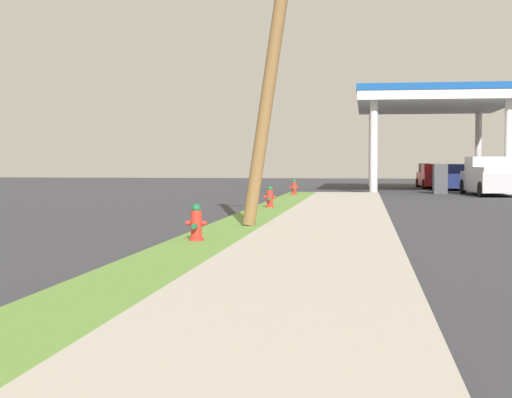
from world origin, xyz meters
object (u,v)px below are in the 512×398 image
(fire_hydrant_fourth, at_px, (294,188))
(car_navy_by_far_pump, at_px, (448,178))
(fire_hydrant_second, at_px, (196,224))
(car_red_by_near_pump, at_px, (434,177))
(fire_hydrant_third, at_px, (270,198))
(truck_silver_at_forecourt, at_px, (490,177))
(utility_pole_midground, at_px, (277,29))

(fire_hydrant_fourth, distance_m, car_navy_by_far_pump, 13.42)
(fire_hydrant_second, bearing_deg, car_navy_by_far_pump, 75.60)
(fire_hydrant_second, xyz_separation_m, car_red_by_near_pump, (7.82, 35.94, 0.28))
(fire_hydrant_fourth, bearing_deg, fire_hydrant_second, -89.84)
(fire_hydrant_third, distance_m, car_red_by_near_pump, 25.71)
(car_red_by_near_pump, relative_size, car_navy_by_far_pump, 1.02)
(fire_hydrant_third, bearing_deg, truck_silver_at_forecourt, 55.26)
(fire_hydrant_third, bearing_deg, utility_pole_midground, -81.69)
(fire_hydrant_second, distance_m, utility_pole_midground, 5.81)
(fire_hydrant_second, height_order, truck_silver_at_forecourt, truck_silver_at_forecourt)
(fire_hydrant_third, bearing_deg, car_navy_by_far_pump, 68.52)
(fire_hydrant_second, distance_m, car_red_by_near_pump, 36.78)
(truck_silver_at_forecourt, bearing_deg, fire_hydrant_second, -110.91)
(truck_silver_at_forecourt, bearing_deg, fire_hydrant_fourth, -161.30)
(fire_hydrant_third, bearing_deg, car_red_by_near_pump, 72.45)
(fire_hydrant_second, relative_size, car_navy_by_far_pump, 0.17)
(fire_hydrant_third, bearing_deg, fire_hydrant_second, -90.31)
(car_red_by_near_pump, relative_size, truck_silver_at_forecourt, 0.83)
(car_navy_by_far_pump, bearing_deg, car_red_by_near_pump, 98.37)
(fire_hydrant_fourth, bearing_deg, fire_hydrant_third, -89.34)
(utility_pole_midground, relative_size, car_navy_by_far_pump, 2.09)
(car_red_by_near_pump, bearing_deg, fire_hydrant_second, -102.27)
(car_red_by_near_pump, bearing_deg, fire_hydrant_fourth, -119.40)
(utility_pole_midground, height_order, car_navy_by_far_pump, utility_pole_midground)
(fire_hydrant_fourth, xyz_separation_m, utility_pole_midground, (1.27, -18.43, 4.45))
(fire_hydrant_third, xyz_separation_m, car_red_by_near_pump, (7.75, 24.51, 0.28))
(fire_hydrant_third, relative_size, utility_pole_midground, 0.08)
(fire_hydrant_fourth, bearing_deg, truck_silver_at_forecourt, 18.70)
(car_navy_by_far_pump, bearing_deg, fire_hydrant_fourth, -128.70)
(fire_hydrant_second, height_order, fire_hydrant_third, same)
(utility_pole_midground, relative_size, truck_silver_at_forecourt, 1.70)
(fire_hydrant_third, relative_size, fire_hydrant_fourth, 1.00)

